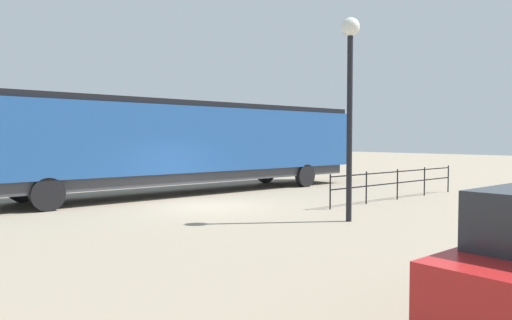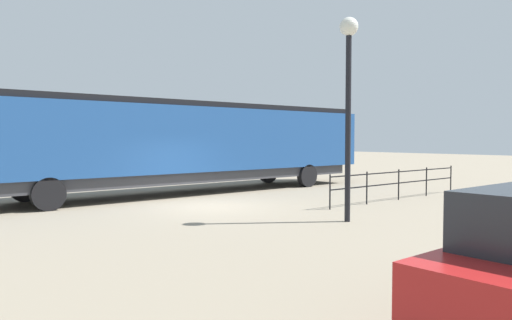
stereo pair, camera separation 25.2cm
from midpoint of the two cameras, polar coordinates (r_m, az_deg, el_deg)
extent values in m
plane|color=gray|center=(16.80, -5.15, -5.53)|extent=(120.00, 120.00, 0.00)
cube|color=navy|center=(20.78, -8.17, 2.45)|extent=(3.20, 18.90, 2.66)
cube|color=black|center=(26.00, 7.35, 1.60)|extent=(3.07, 2.58, 1.86)
cube|color=black|center=(20.82, -8.20, 6.44)|extent=(2.88, 18.15, 0.24)
cube|color=#38383D|center=(20.84, -8.14, -1.83)|extent=(2.88, 17.39, 0.45)
cylinder|color=black|center=(25.63, 1.73, -1.49)|extent=(0.30, 1.10, 1.10)
cylinder|color=black|center=(23.54, 6.41, -1.86)|extent=(0.30, 1.10, 1.10)
cylinder|color=black|center=(19.83, -25.50, -2.93)|extent=(0.30, 1.10, 1.10)
cylinder|color=black|center=(17.05, -23.10, -3.74)|extent=(0.30, 1.10, 1.10)
cylinder|color=black|center=(13.82, 11.40, 3.78)|extent=(0.16, 0.16, 5.34)
sphere|color=silver|center=(14.17, 11.51, 15.28)|extent=(0.52, 0.52, 0.52)
cube|color=black|center=(19.27, 16.98, -1.35)|extent=(0.04, 7.90, 0.04)
cube|color=black|center=(19.31, 16.96, -2.64)|extent=(0.04, 7.90, 0.04)
cylinder|color=black|center=(16.17, 9.23, -3.77)|extent=(0.05, 0.05, 1.18)
cylinder|color=black|center=(17.70, 13.44, -3.25)|extent=(0.05, 0.05, 1.18)
cylinder|color=black|center=(19.31, 16.96, -2.81)|extent=(0.05, 0.05, 1.18)
cylinder|color=black|center=(20.99, 19.92, -2.43)|extent=(0.05, 0.05, 1.18)
cylinder|color=black|center=(22.71, 22.45, -2.11)|extent=(0.05, 0.05, 1.18)
camera|label=1|loc=(0.13, -89.57, 0.02)|focal=33.65mm
camera|label=2|loc=(0.13, 90.43, -0.02)|focal=33.65mm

